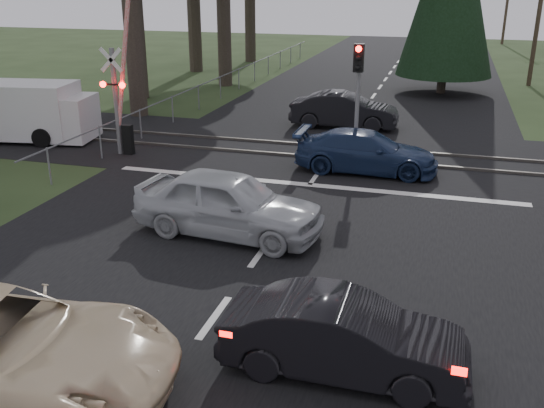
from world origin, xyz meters
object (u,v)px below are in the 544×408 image
at_px(crossing_signal, 121,98).
at_px(utility_pole_mid, 541,3).
at_px(dark_hatchback, 344,337).
at_px(silver_car, 229,204).
at_px(blue_sedan, 366,152).
at_px(white_van, 22,111).
at_px(dark_car_far, 344,110).
at_px(traffic_signal_center, 358,84).

distance_m(crossing_signal, utility_pole_mid, 25.78).
bearing_deg(utility_pole_mid, dark_hatchback, -100.70).
relative_size(crossing_signal, silver_car, 1.45).
bearing_deg(dark_hatchback, silver_car, 37.23).
height_order(dark_hatchback, blue_sedan, blue_sedan).
bearing_deg(white_van, dark_hatchback, -46.79).
distance_m(blue_sedan, dark_car_far, 6.30).
relative_size(silver_car, dark_car_far, 1.05).
bearing_deg(blue_sedan, traffic_signal_center, 39.88).
xyz_separation_m(traffic_signal_center, utility_pole_mid, (7.50, 19.32, 1.92)).
xyz_separation_m(traffic_signal_center, white_van, (-13.18, -0.11, -1.66)).
distance_m(dark_hatchback, silver_car, 6.15).
bearing_deg(crossing_signal, dark_hatchback, -47.36).
bearing_deg(blue_sedan, crossing_signal, 91.95).
height_order(dark_hatchback, silver_car, silver_car).
bearing_deg(dark_car_far, traffic_signal_center, -168.21).
bearing_deg(silver_car, blue_sedan, -16.43).
bearing_deg(blue_sedan, dark_car_far, 16.09).
distance_m(silver_car, dark_car_far, 12.31).
relative_size(traffic_signal_center, utility_pole_mid, 0.46).
bearing_deg(white_van, crossing_signal, -17.93).
bearing_deg(dark_car_far, crossing_signal, 130.92).
distance_m(crossing_signal, silver_car, 8.63).
bearing_deg(dark_hatchback, utility_pole_mid, -11.04).
relative_size(traffic_signal_center, dark_hatchback, 1.03).
bearing_deg(traffic_signal_center, crossing_signal, -173.85).
bearing_deg(crossing_signal, blue_sedan, 2.17).
bearing_deg(utility_pole_mid, dark_car_far, -122.46).
bearing_deg(blue_sedan, white_van, 87.89).
height_order(crossing_signal, dark_car_far, crossing_signal).
distance_m(utility_pole_mid, silver_car, 28.10).
bearing_deg(dark_hatchback, crossing_signal, 42.30).
distance_m(utility_pole_mid, white_van, 28.60).
bearing_deg(dark_car_far, white_van, 113.70).
bearing_deg(traffic_signal_center, blue_sedan, -49.90).
bearing_deg(utility_pole_mid, traffic_signal_center, -111.21).
height_order(traffic_signal_center, utility_pole_mid, utility_pole_mid).
bearing_deg(white_van, utility_pole_mid, 34.35).
relative_size(crossing_signal, dark_car_far, 1.53).
xyz_separation_m(crossing_signal, white_van, (-4.91, 0.78, -0.91)).
relative_size(silver_car, white_van, 0.79).
bearing_deg(white_van, dark_car_far, 16.37).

